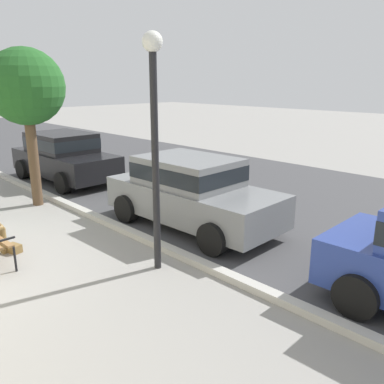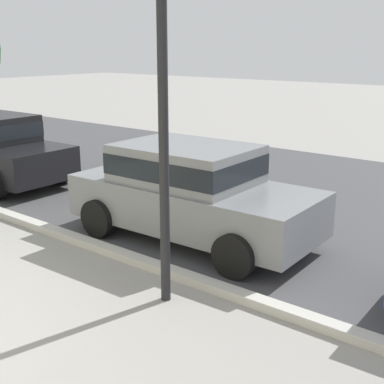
% 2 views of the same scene
% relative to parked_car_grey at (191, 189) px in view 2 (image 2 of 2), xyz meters
% --- Properties ---
extents(street_surface, '(60.00, 9.00, 0.01)m').
position_rel_parked_car_grey_xyz_m(street_surface, '(-1.39, 3.29, -0.84)').
color(street_surface, '#424244').
rests_on(street_surface, ground).
extents(curb_stone, '(60.00, 0.20, 0.12)m').
position_rel_parked_car_grey_xyz_m(curb_stone, '(-1.39, -1.31, -0.78)').
color(curb_stone, '#B2AFA8').
rests_on(curb_stone, ground).
extents(parked_car_grey, '(4.15, 2.02, 1.56)m').
position_rel_parked_car_grey_xyz_m(parked_car_grey, '(0.00, 0.00, 0.00)').
color(parked_car_grey, slate).
rests_on(parked_car_grey, ground).
extents(lamp_post, '(0.32, 0.32, 3.90)m').
position_rel_parked_car_grey_xyz_m(lamp_post, '(1.10, -1.87, 1.71)').
color(lamp_post, black).
rests_on(lamp_post, ground).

